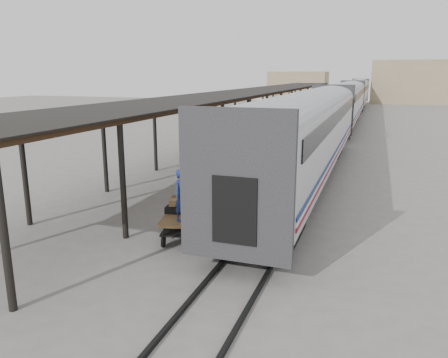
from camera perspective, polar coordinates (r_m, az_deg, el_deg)
ground at (r=16.51m, az=-5.02°, el=-5.83°), size 160.00×160.00×0.00m
train at (r=48.17m, az=15.49°, el=9.75°), size 3.45×76.01×4.01m
canopy at (r=39.46m, az=4.80°, el=11.37°), size 4.90×64.30×4.15m
rails at (r=48.60m, az=15.32°, el=6.67°), size 1.54×150.00×0.12m
building_far at (r=92.51m, az=24.37°, el=11.45°), size 18.00×10.00×8.00m
building_left at (r=97.61m, az=9.68°, el=11.89°), size 12.00×8.00×6.00m
baggage_cart at (r=14.99m, az=-5.26°, el=-5.25°), size 1.77×2.62×0.86m
suitcase_stack at (r=15.20m, az=-5.54°, el=-3.41°), size 1.26×1.19×0.45m
luggage_tug at (r=32.15m, az=2.43°, el=4.99°), size 1.12×1.76×1.52m
porter at (r=14.02m, az=-5.52°, el=-2.11°), size 0.58×0.71×1.67m
pedestrian at (r=29.82m, az=-0.22°, el=4.88°), size 1.23×0.80×1.95m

